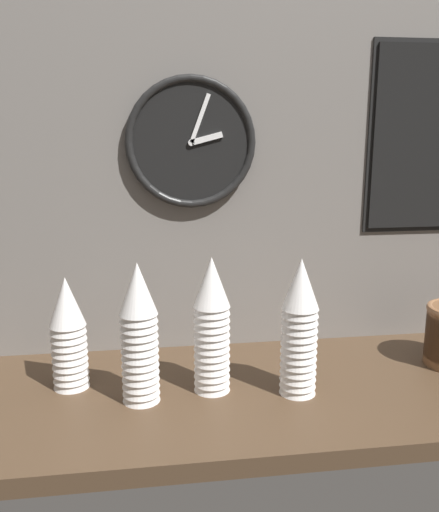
{
  "coord_description": "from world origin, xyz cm",
  "views": [
    {
      "loc": [
        -24.4,
        -112.05,
        57.15
      ],
      "look_at": [
        -7.81,
        4.0,
        29.73
      ],
      "focal_mm": 38.0,
      "sensor_mm": 36.0,
      "label": 1
    }
  ],
  "objects_px": {
    "cup_stack_center": "(212,325)",
    "cup_stack_center_right": "(299,327)",
    "cup_stack_center_left": "(139,333)",
    "cup_stack_left": "(68,333)",
    "wall_clock": "(191,142)"
  },
  "relations": [
    {
      "from": "cup_stack_center",
      "to": "cup_stack_center_right",
      "type": "bearing_deg",
      "value": -12.28
    },
    {
      "from": "cup_stack_center_left",
      "to": "cup_stack_left",
      "type": "bearing_deg",
      "value": 150.99
    },
    {
      "from": "cup_stack_center_left",
      "to": "cup_stack_center_right",
      "type": "bearing_deg",
      "value": -2.27
    },
    {
      "from": "cup_stack_center",
      "to": "cup_stack_center_left",
      "type": "distance_m",
      "value": 0.16
    },
    {
      "from": "cup_stack_left",
      "to": "cup_stack_center_right",
      "type": "bearing_deg",
      "value": -11.39
    },
    {
      "from": "cup_stack_left",
      "to": "cup_stack_center",
      "type": "bearing_deg",
      "value": -10.86
    },
    {
      "from": "cup_stack_center",
      "to": "cup_stack_center_right",
      "type": "distance_m",
      "value": 0.19
    },
    {
      "from": "cup_stack_center_right",
      "to": "cup_stack_left",
      "type": "relative_size",
      "value": 1.19
    },
    {
      "from": "cup_stack_left",
      "to": "cup_stack_center_left",
      "type": "bearing_deg",
      "value": -29.01
    },
    {
      "from": "cup_stack_left",
      "to": "wall_clock",
      "type": "height_order",
      "value": "wall_clock"
    },
    {
      "from": "cup_stack_center",
      "to": "cup_stack_center_right",
      "type": "height_order",
      "value": "same"
    },
    {
      "from": "cup_stack_center",
      "to": "cup_stack_center_right",
      "type": "relative_size",
      "value": 1.0
    },
    {
      "from": "cup_stack_center",
      "to": "cup_stack_left",
      "type": "bearing_deg",
      "value": 169.14
    },
    {
      "from": "cup_stack_center",
      "to": "cup_stack_left",
      "type": "distance_m",
      "value": 0.32
    },
    {
      "from": "cup_stack_center",
      "to": "wall_clock",
      "type": "bearing_deg",
      "value": 94.41
    }
  ]
}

